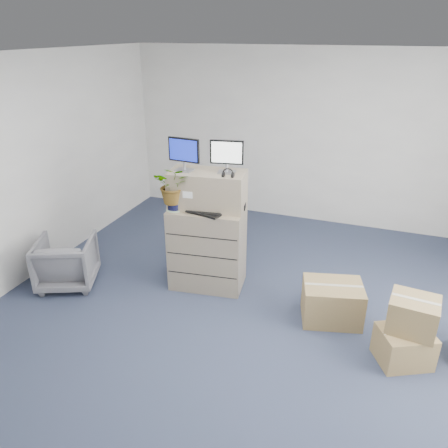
% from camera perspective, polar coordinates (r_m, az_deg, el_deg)
% --- Properties ---
extents(ground, '(7.00, 7.00, 0.00)m').
position_cam_1_polar(ground, '(4.81, 1.78, -14.86)').
color(ground, '#242D42').
rests_on(ground, ground).
extents(wall_back, '(6.00, 0.02, 2.80)m').
position_cam_1_polar(wall_back, '(7.33, 10.94, 10.96)').
color(wall_back, silver).
rests_on(wall_back, ground).
extents(filing_cabinet_lower, '(0.96, 0.66, 1.05)m').
position_cam_1_polar(filing_cabinet_lower, '(5.47, -2.17, -3.07)').
color(filing_cabinet_lower, tan).
rests_on(filing_cabinet_lower, ground).
extents(filing_cabinet_upper, '(0.95, 0.56, 0.45)m').
position_cam_1_polar(filing_cabinet_upper, '(5.21, -2.16, 4.51)').
color(filing_cabinet_upper, tan).
rests_on(filing_cabinet_upper, filing_cabinet_lower).
extents(monitor_left, '(0.39, 0.16, 0.39)m').
position_cam_1_polar(monitor_left, '(5.13, -5.27, 9.28)').
color(monitor_left, '#99999E').
rests_on(monitor_left, filing_cabinet_upper).
extents(monitor_right, '(0.38, 0.18, 0.38)m').
position_cam_1_polar(monitor_right, '(5.03, 0.36, 9.03)').
color(monitor_right, '#99999E').
rests_on(monitor_right, filing_cabinet_upper).
extents(headphones, '(0.13, 0.03, 0.13)m').
position_cam_1_polar(headphones, '(4.94, 0.53, 6.58)').
color(headphones, black).
rests_on(headphones, filing_cabinet_upper).
extents(keyboard, '(0.50, 0.29, 0.02)m').
position_cam_1_polar(keyboard, '(5.12, -2.76, 1.59)').
color(keyboard, black).
rests_on(keyboard, filing_cabinet_lower).
extents(mouse, '(0.10, 0.06, 0.03)m').
position_cam_1_polar(mouse, '(5.05, 1.44, 1.33)').
color(mouse, silver).
rests_on(mouse, filing_cabinet_lower).
extents(water_bottle, '(0.07, 0.07, 0.24)m').
position_cam_1_polar(water_bottle, '(5.21, -1.20, 3.31)').
color(water_bottle, gray).
rests_on(water_bottle, filing_cabinet_lower).
extents(phone_dock, '(0.06, 0.05, 0.12)m').
position_cam_1_polar(phone_dock, '(5.27, -2.93, 2.59)').
color(phone_dock, silver).
rests_on(phone_dock, filing_cabinet_lower).
extents(external_drive, '(0.25, 0.21, 0.07)m').
position_cam_1_polar(external_drive, '(5.25, 1.62, 2.43)').
color(external_drive, black).
rests_on(external_drive, filing_cabinet_lower).
extents(tissue_box, '(0.25, 0.16, 0.09)m').
position_cam_1_polar(tissue_box, '(5.26, 1.22, 3.37)').
color(tissue_box, '#3887BF').
rests_on(tissue_box, external_drive).
extents(potted_plant, '(0.46, 0.50, 0.44)m').
position_cam_1_polar(potted_plant, '(5.15, -6.60, 4.46)').
color(potted_plant, '#A4C49E').
rests_on(potted_plant, filing_cabinet_lower).
extents(office_chair, '(0.88, 0.86, 0.70)m').
position_cam_1_polar(office_chair, '(5.89, -19.91, -4.41)').
color(office_chair, slate).
rests_on(office_chair, ground).
extents(cardboard_boxes, '(2.28, 1.06, 0.70)m').
position_cam_1_polar(cardboard_boxes, '(4.95, 22.61, -11.91)').
color(cardboard_boxes, olive).
rests_on(cardboard_boxes, ground).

